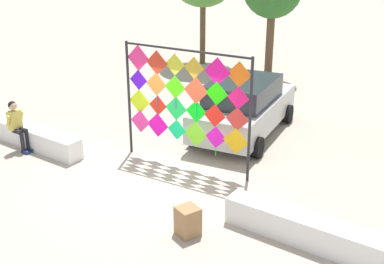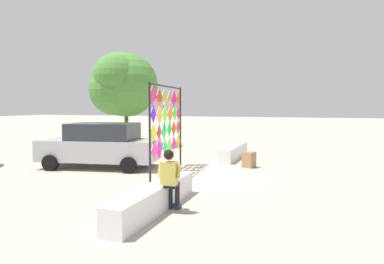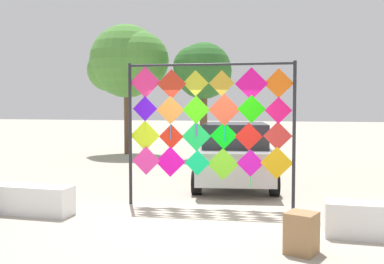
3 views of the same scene
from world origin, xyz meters
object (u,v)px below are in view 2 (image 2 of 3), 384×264
kite_display_rack (167,120)px  seated_vendor (170,175)px  cardboard_box_large (249,160)px  parked_car (101,145)px  tree_broadleaf (121,83)px

kite_display_rack → seated_vendor: bearing=-156.4°
kite_display_rack → cardboard_box_large: bearing=-53.2°
parked_car → tree_broadleaf: size_ratio=0.85×
kite_display_rack → parked_car: 2.96m
parked_car → tree_broadleaf: tree_broadleaf is taller
cardboard_box_large → tree_broadleaf: bearing=60.7°
kite_display_rack → seated_vendor: (-4.33, -1.89, -1.02)m
cardboard_box_large → tree_broadleaf: size_ratio=0.11×
cardboard_box_large → seated_vendor: bearing=173.7°
kite_display_rack → cardboard_box_large: kite_display_rack is taller
seated_vendor → parked_car: bearing=46.6°
seated_vendor → cardboard_box_large: bearing=-6.3°
kite_display_rack → parked_car: size_ratio=0.77×
kite_display_rack → cardboard_box_large: size_ratio=5.91×
cardboard_box_large → kite_display_rack: bearing=126.8°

